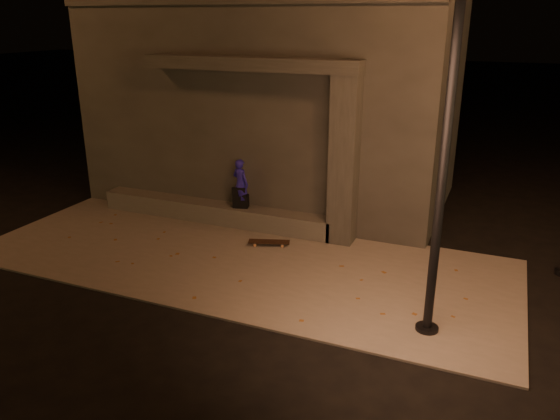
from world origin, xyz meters
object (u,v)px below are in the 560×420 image
at_px(skateboarder, 241,184).
at_px(skateboard, 269,242).
at_px(street_lamp_0, 453,74).
at_px(column, 344,162).
at_px(backpack, 241,200).

relative_size(skateboarder, skateboard, 1.27).
distance_m(skateboarder, skateboard, 1.70).
bearing_deg(skateboard, street_lamp_0, -48.21).
xyz_separation_m(skateboard, street_lamp_0, (3.68, -2.12, 3.87)).
xyz_separation_m(column, street_lamp_0, (2.32, -3.00, 2.15)).
xyz_separation_m(column, skateboarder, (-2.47, 0.00, -0.77)).
height_order(backpack, skateboard, backpack).
bearing_deg(backpack, skateboarder, -14.71).
distance_m(backpack, street_lamp_0, 6.56).
distance_m(column, street_lamp_0, 4.36).
relative_size(skateboarder, street_lamp_0, 0.17).
bearing_deg(skateboard, column, 14.53).
xyz_separation_m(skateboarder, skateboard, (1.11, -0.88, -0.95)).
height_order(skateboarder, street_lamp_0, street_lamp_0).
xyz_separation_m(column, skateboard, (-1.36, -0.88, -1.72)).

